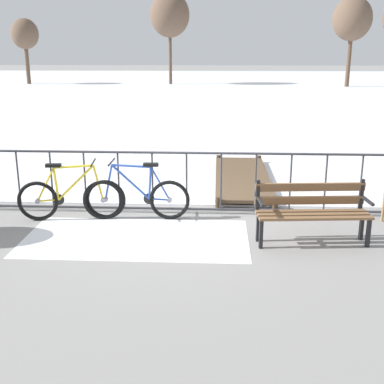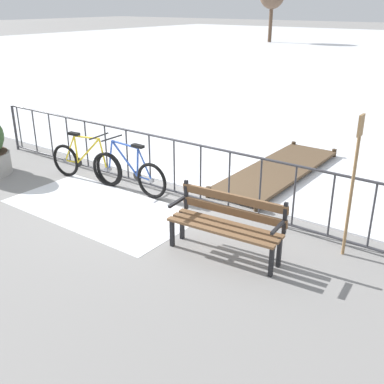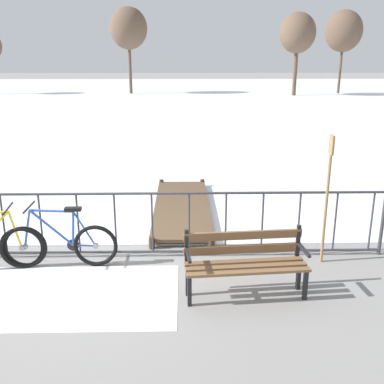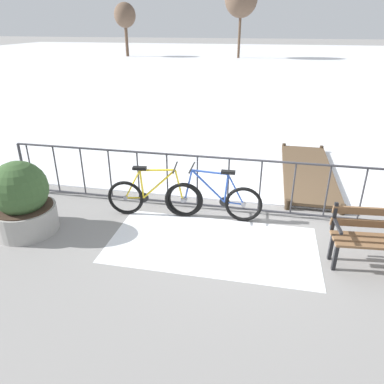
# 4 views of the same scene
# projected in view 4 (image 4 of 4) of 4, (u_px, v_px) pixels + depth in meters

# --- Properties ---
(ground_plane) EXTENTS (160.00, 160.00, 0.00)m
(ground_plane) POSITION_uv_depth(u_px,v_px,m) (242.00, 212.00, 6.84)
(ground_plane) COLOR gray
(frozen_pond) EXTENTS (80.00, 56.00, 0.03)m
(frozen_pond) POSITION_uv_depth(u_px,v_px,m) (269.00, 62.00, 32.02)
(frozen_pond) COLOR white
(frozen_pond) RESTS_ON ground
(snow_patch) EXTENTS (3.31, 1.69, 0.01)m
(snow_patch) POSITION_uv_depth(u_px,v_px,m) (212.00, 244.00, 5.85)
(snow_patch) COLOR white
(snow_patch) RESTS_ON ground
(railing_fence) EXTENTS (9.06, 0.06, 1.07)m
(railing_fence) POSITION_uv_depth(u_px,v_px,m) (244.00, 185.00, 6.60)
(railing_fence) COLOR #38383D
(railing_fence) RESTS_ON ground
(bicycle_near_railing) EXTENTS (1.71, 0.52, 0.97)m
(bicycle_near_railing) POSITION_uv_depth(u_px,v_px,m) (154.00, 197.00, 6.59)
(bicycle_near_railing) COLOR black
(bicycle_near_railing) RESTS_ON ground
(bicycle_second) EXTENTS (1.71, 0.52, 0.97)m
(bicycle_second) POSITION_uv_depth(u_px,v_px,m) (214.00, 200.00, 6.48)
(bicycle_second) COLOR black
(bicycle_second) RESTS_ON ground
(planter_with_shrub) EXTENTS (1.03, 1.03, 1.24)m
(planter_with_shrub) POSITION_uv_depth(u_px,v_px,m) (22.00, 201.00, 6.01)
(planter_with_shrub) COLOR #9E9B96
(planter_with_shrub) RESTS_ON ground
(wooden_dock) EXTENTS (1.10, 3.66, 0.20)m
(wooden_dock) POSITION_uv_depth(u_px,v_px,m) (307.00, 171.00, 8.39)
(wooden_dock) COLOR brown
(wooden_dock) RESTS_ON ground
(tree_west_mid) EXTENTS (2.11, 2.11, 5.00)m
(tree_west_mid) POSITION_uv_depth(u_px,v_px,m) (125.00, 16.00, 35.88)
(tree_west_mid) COLOR brown
(tree_west_mid) RESTS_ON ground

